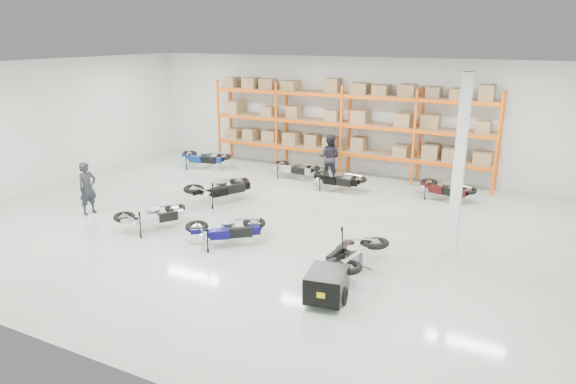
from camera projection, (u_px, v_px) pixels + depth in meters
The scene contains 14 objects.
room at pixel (263, 149), 14.33m from camera, with size 18.00×18.00×18.00m.
pallet_rack at pixel (345, 117), 19.82m from camera, with size 11.28×0.98×3.62m.
structural_column at pixel (459, 166), 12.51m from camera, with size 0.25×0.25×4.50m, color white.
moto_blue_centre at pixel (226, 224), 13.44m from camera, with size 0.81×1.83×1.12m, color #090644, non-canonical shape.
moto_silver_left at pixel (152, 211), 14.46m from camera, with size 0.79×1.77×1.08m, color #B4B7BB, non-canonical shape.
moto_black_far_left at pixel (220, 184), 16.87m from camera, with size 0.89×2.01×1.23m, color black, non-canonical shape.
moto_touring_right at pixel (353, 249), 11.86m from camera, with size 0.85×1.90×1.16m, color black, non-canonical shape.
trailer at pixel (327, 285), 10.55m from camera, with size 0.92×1.67×0.68m.
moto_back_a at pixel (203, 154), 21.14m from camera, with size 0.85×1.91×1.16m, color navy, non-canonical shape.
moto_back_b at pixel (294, 165), 19.70m from camera, with size 0.75×1.69×1.04m, color #A5ACAF, non-canonical shape.
moto_back_c at pixel (338, 176), 18.15m from camera, with size 0.76×1.72×1.05m, color black, non-canonical shape.
moto_back_d at pixel (445, 185), 17.08m from camera, with size 0.75×1.70×1.04m, color #3B0B0D, non-canonical shape.
person_left at pixel (88, 188), 15.68m from camera, with size 0.59×0.39×1.63m, color #212229.
person_back at pixel (329, 157), 19.26m from camera, with size 0.87×0.68×1.79m, color black.
Camera 1 is at (6.94, -12.22, 5.34)m, focal length 32.00 mm.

